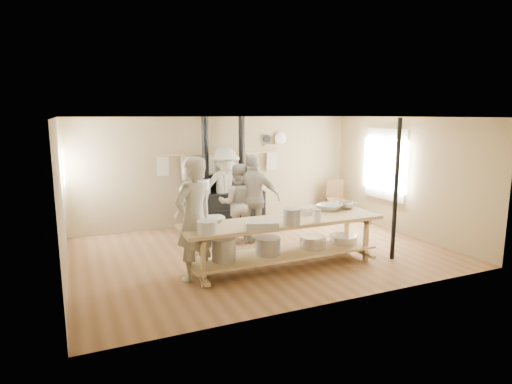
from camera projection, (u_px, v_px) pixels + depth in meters
ground at (262, 252)px, 8.37m from camera, size 7.00×7.00×0.00m
room_shell at (262, 170)px, 8.08m from camera, size 7.00×7.00×7.00m
window_right at (386, 164)px, 10.02m from camera, size 0.09×1.50×1.65m
left_opening at (63, 168)px, 8.51m from camera, size 0.00×0.90×0.90m
stove at (225, 205)px, 10.18m from camera, size 1.90×0.75×2.60m
towel_rail at (221, 160)px, 10.25m from camera, size 3.00×0.04×0.47m
back_wall_shelf at (275, 140)px, 10.78m from camera, size 0.63×0.14×0.32m
prep_table at (283, 238)px, 7.46m from camera, size 3.60×0.90×0.85m
support_post at (396, 190)px, 7.73m from camera, size 0.08×0.08×2.60m
cook_far_left at (194, 219)px, 6.83m from camera, size 0.87×0.74×2.01m
cook_left at (238, 203)px, 8.93m from camera, size 0.97×0.87×1.66m
cook_center at (194, 200)px, 8.83m from camera, size 1.05×0.91×1.81m
cook_right at (254, 199)px, 8.87m from camera, size 1.18×0.86×1.86m
cook_by_window at (225, 188)px, 9.93m from camera, size 1.28×0.80×1.91m
chair at (335, 206)px, 11.22m from camera, size 0.59×0.59×0.96m
bowl_white_a at (213, 220)px, 7.23m from camera, size 0.39×0.39×0.09m
bowl_steel_a at (191, 222)px, 7.08m from camera, size 0.39×0.39×0.09m
bowl_white_b at (329, 207)px, 8.15m from camera, size 0.64×0.64×0.11m
bowl_steel_b at (347, 205)px, 8.31m from camera, size 0.48×0.48×0.12m
roasting_pan at (262, 224)px, 6.87m from camera, size 0.60×0.50×0.11m
mixing_bowl_large at (306, 209)px, 7.92m from camera, size 0.44×0.44×0.13m
bucket_galv at (292, 217)px, 7.08m from camera, size 0.37×0.37×0.27m
deep_bowl_enamel at (207, 227)px, 6.56m from camera, size 0.33×0.33×0.20m
pitcher at (317, 215)px, 7.27m from camera, size 0.15×0.15×0.21m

